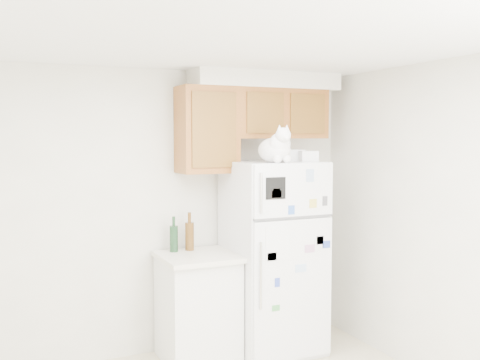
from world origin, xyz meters
TOP-DOWN VIEW (x-y plane):
  - room_shell at (0.12, 0.24)m, footprint 3.84×4.04m
  - refrigerator at (1.04, 1.61)m, footprint 0.76×0.78m
  - base_counter at (0.35, 1.68)m, footprint 0.64×0.64m
  - cat at (0.94, 1.37)m, footprint 0.31×0.45m
  - storage_box_back at (1.27, 1.63)m, footprint 0.22×0.19m
  - storage_box_front at (1.32, 1.47)m, footprint 0.17×0.14m
  - bottle_green at (0.20, 1.85)m, footprint 0.07×0.07m
  - bottle_amber at (0.34, 1.86)m, footprint 0.08×0.08m

SIDE VIEW (x-z plane):
  - base_counter at x=0.35m, z-range 0.00..0.92m
  - refrigerator at x=1.04m, z-range 0.00..1.70m
  - bottle_green at x=0.20m, z-range 0.92..1.23m
  - bottle_amber at x=0.34m, z-range 0.92..1.26m
  - room_shell at x=0.12m, z-range 0.41..2.93m
  - storage_box_front at x=1.32m, z-range 1.70..1.79m
  - storage_box_back at x=1.27m, z-range 1.70..1.80m
  - cat at x=0.94m, z-range 1.66..1.98m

